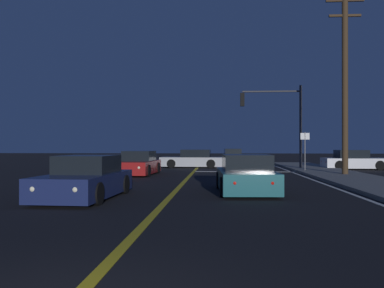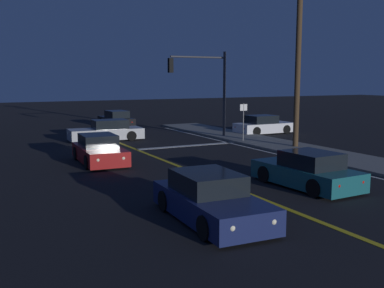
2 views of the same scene
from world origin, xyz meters
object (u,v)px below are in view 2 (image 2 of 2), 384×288
object	(u,v)px
car_lead_oncoming_black	(116,120)
traffic_signal_near_right	(205,81)
car_far_approaching_silver	(107,131)
car_distant_tail_white	(263,126)
car_mid_block_red	(99,151)
street_sign_corner	(243,117)
car_side_waiting_navy	(210,200)
utility_pole_right	(298,57)
car_following_oncoming_teal	(307,171)

from	to	relation	value
car_lead_oncoming_black	traffic_signal_near_right	xyz separation A→B (m)	(2.77, -10.28, 3.26)
car_far_approaching_silver	car_distant_tail_white	bearing A→B (deg)	-95.57
car_lead_oncoming_black	car_mid_block_red	world-z (taller)	same
street_sign_corner	car_mid_block_red	bearing A→B (deg)	-165.76
car_far_approaching_silver	car_distant_tail_white	xyz separation A→B (m)	(11.23, -1.58, -0.00)
car_mid_block_red	traffic_signal_near_right	size ratio (longest dim) A/B	0.76
car_side_waiting_navy	utility_pole_right	xyz separation A→B (m)	(10.85, 9.38, 4.58)
car_lead_oncoming_black	car_side_waiting_navy	distance (m)	26.32
car_lead_oncoming_black	utility_pole_right	world-z (taller)	utility_pole_right
car_side_waiting_navy	traffic_signal_near_right	distance (m)	17.83
car_far_approaching_silver	car_following_oncoming_teal	bearing A→B (deg)	-167.42
car_lead_oncoming_black	utility_pole_right	size ratio (longest dim) A/B	0.46
car_mid_block_red	car_following_oncoming_teal	distance (m)	9.96
car_side_waiting_navy	car_following_oncoming_teal	xyz separation A→B (m)	(5.14, 1.85, -0.00)
car_distant_tail_white	utility_pole_right	size ratio (longest dim) A/B	0.44
car_lead_oncoming_black	street_sign_corner	bearing A→B (deg)	-75.47
car_far_approaching_silver	car_following_oncoming_teal	world-z (taller)	same
car_far_approaching_silver	car_lead_oncoming_black	xyz separation A→B (m)	(3.20, 8.01, -0.00)
car_far_approaching_silver	utility_pole_right	xyz separation A→B (m)	(8.56, -8.35, 4.58)
car_distant_tail_white	utility_pole_right	distance (m)	8.60
car_mid_block_red	car_distant_tail_white	xyz separation A→B (m)	(13.86, 5.98, 0.00)
car_far_approaching_silver	car_following_oncoming_teal	distance (m)	16.13
car_far_approaching_silver	car_mid_block_red	size ratio (longest dim) A/B	1.09
car_far_approaching_silver	traffic_signal_near_right	bearing A→B (deg)	-108.41
car_following_oncoming_teal	traffic_signal_near_right	world-z (taller)	traffic_signal_near_right
car_lead_oncoming_black	car_mid_block_red	bearing A→B (deg)	-112.86
car_lead_oncoming_black	car_far_approaching_silver	bearing A→B (deg)	-114.08
car_side_waiting_navy	traffic_signal_near_right	xyz separation A→B (m)	(8.26, 15.46, 3.26)
car_side_waiting_navy	utility_pole_right	world-z (taller)	utility_pole_right
car_far_approaching_silver	street_sign_corner	size ratio (longest dim) A/B	1.93
car_lead_oncoming_black	car_distant_tail_white	bearing A→B (deg)	-52.38
car_lead_oncoming_black	car_following_oncoming_teal	world-z (taller)	same
traffic_signal_near_right	street_sign_corner	bearing A→B (deg)	113.08
car_distant_tail_white	car_following_oncoming_teal	bearing A→B (deg)	-31.24
car_following_oncoming_teal	car_lead_oncoming_black	bearing A→B (deg)	86.31
utility_pole_right	car_mid_block_red	bearing A→B (deg)	175.95
traffic_signal_near_right	car_distant_tail_white	bearing A→B (deg)	-172.48
car_side_waiting_navy	traffic_signal_near_right	bearing A→B (deg)	-115.69
car_distant_tail_white	street_sign_corner	bearing A→B (deg)	-50.20
utility_pole_right	car_distant_tail_white	bearing A→B (deg)	68.49
car_far_approaching_silver	car_distant_tail_white	world-z (taller)	same
car_mid_block_red	car_distant_tail_white	bearing A→B (deg)	-154.02
car_following_oncoming_teal	street_sign_corner	bearing A→B (deg)	65.38
car_distant_tail_white	traffic_signal_near_right	size ratio (longest dim) A/B	0.76
car_side_waiting_navy	utility_pole_right	bearing A→B (deg)	-136.73
utility_pole_right	car_lead_oncoming_black	bearing A→B (deg)	108.16
car_mid_block_red	street_sign_corner	bearing A→B (deg)	-163.12
car_distant_tail_white	utility_pole_right	world-z (taller)	utility_pole_right
car_side_waiting_navy	street_sign_corner	distance (m)	15.83
traffic_signal_near_right	car_following_oncoming_teal	bearing A→B (deg)	77.07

